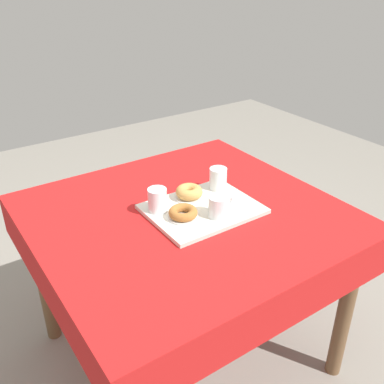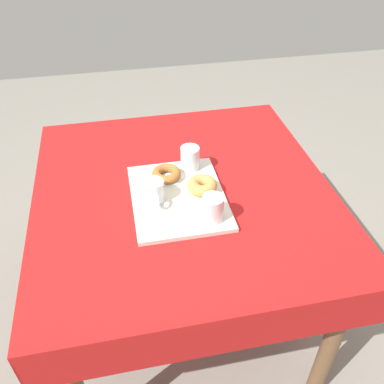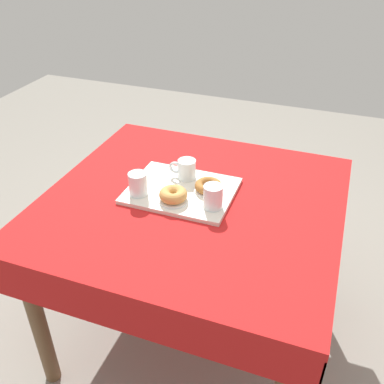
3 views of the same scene
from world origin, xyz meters
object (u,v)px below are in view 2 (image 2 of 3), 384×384
Objects in this scene: water_glass_far at (213,209)px; sugar_donut_left at (202,186)px; dining_table at (183,209)px; donut_plate_left at (202,191)px; serving_tray at (178,197)px; sugar_donut_right at (166,174)px; donut_plate_right at (167,178)px; tea_mug_left at (154,192)px; water_glass_near at (190,159)px.

water_glass_far reaches higher than sugar_donut_left.
dining_table is 10.60× the size of sugar_donut_left.
water_glass_far is at bearing 0.95° from donut_plate_left.
serving_tray is 3.65× the size of donut_plate_left.
sugar_donut_left is at bearing 47.64° from sugar_donut_right.
dining_table is at bearing -132.19° from donut_plate_left.
donut_plate_right is 0.02m from sugar_donut_right.
serving_tray is at bearing 97.79° from tea_mug_left.
tea_mug_left is 1.24× the size of water_glass_near.
dining_table is 10.60× the size of sugar_donut_right.
donut_plate_left is (0.15, 0.01, -0.04)m from water_glass_near.
donut_plate_left is (-0.15, -0.00, -0.04)m from water_glass_far.
donut_plate_right is at bearing -132.36° from donut_plate_left.
water_glass_near is at bearing -176.98° from water_glass_far.
sugar_donut_right is (-0.10, -0.11, 0.02)m from donut_plate_left.
donut_plate_left is at bearing 4.98° from water_glass_near.
water_glass_near reaches higher than dining_table.
water_glass_far is 0.85× the size of sugar_donut_left.
sugar_donut_right reaches higher than donut_plate_right.
tea_mug_left is at bearing -85.52° from sugar_donut_left.
donut_plate_right is 1.06× the size of sugar_donut_right.
water_glass_far is 0.15m from sugar_donut_left.
water_glass_near is 0.15m from sugar_donut_left.
sugar_donut_left is 0.15m from donut_plate_right.
dining_table is at bearing -132.19° from sugar_donut_left.
tea_mug_left is 0.14m from donut_plate_right.
water_glass_far reaches higher than dining_table.
tea_mug_left is (0.01, -0.09, 0.05)m from serving_tray.
donut_plate_right is (-0.05, -0.05, 0.12)m from dining_table.
water_glass_far is at bearing 32.21° from serving_tray.
serving_tray is at bearing -88.81° from sugar_donut_left.
serving_tray is 4.53× the size of water_glass_near.
donut_plate_left is 1.06× the size of sugar_donut_left.
water_glass_near is at bearing 116.72° from sugar_donut_right.
sugar_donut_right is (-0.12, 0.06, -0.02)m from tea_mug_left.
serving_tray is at bearing -25.78° from water_glass_near.
sugar_donut_right is (0.00, 0.00, 0.02)m from donut_plate_right.
water_glass_far is 0.81× the size of donut_plate_right.
water_glass_near is 0.12m from donut_plate_right.
tea_mug_left is at bearing -82.21° from serving_tray.
serving_tray reaches higher than dining_table.
water_glass_far is (0.30, 0.02, 0.00)m from water_glass_near.
water_glass_near reaches higher than serving_tray.
donut_plate_right reaches higher than serving_tray.
serving_tray is 0.10m from tea_mug_left.
dining_table is at bearing 47.44° from sugar_donut_right.
sugar_donut_left is (-0.01, 0.18, -0.01)m from tea_mug_left.
water_glass_far is (0.20, 0.06, 0.16)m from dining_table.
donut_plate_left is 1.00× the size of donut_plate_right.
donut_plate_left is at bearing 47.81° from dining_table.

